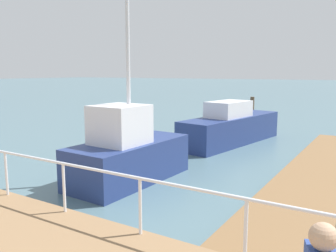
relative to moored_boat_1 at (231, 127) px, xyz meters
The scene contains 5 objects.
ground_plane 8.56m from the moored_boat_1, 150.20° to the left, with size 300.00×300.00×0.00m, color slate.
floating_dock 5.73m from the moored_boat_1, 129.89° to the right, with size 14.50×2.00×0.18m, color olive.
dock_piling_0 6.76m from the moored_boat_1, 10.32° to the left, with size 0.26×0.26×1.74m, color brown.
moored_boat_1 is the anchor object (origin of this frame).
moored_boat_3 7.18m from the moored_boat_1, behind, with size 4.15×1.93×7.66m.
Camera 1 is at (-8.04, 9.74, 3.33)m, focal length 37.64 mm.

